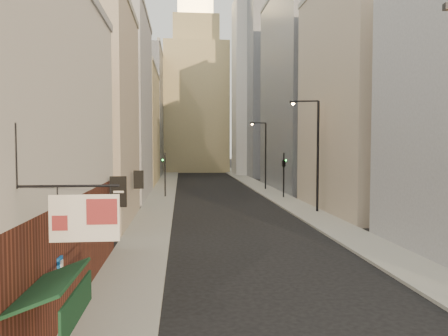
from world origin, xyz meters
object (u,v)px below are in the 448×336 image
Objects in this scene: clock_tower at (196,93)px; streetlamp_far at (264,152)px; traffic_light_left at (165,166)px; traffic_light_right at (284,163)px; white_tower at (254,80)px; streetlamp_mid at (315,149)px.

clock_tower reaches higher than streetlamp_far.
clock_tower is 46.11m from streetlamp_far.
traffic_light_right is (12.95, -2.11, 0.38)m from traffic_light_left.
streetlamp_far is at bearing -80.45° from clock_tower.
white_tower reaches higher than traffic_light_left.
white_tower reaches higher than traffic_light_right.
clock_tower is at bearing 128.16° from white_tower.
streetlamp_mid is at bearing 114.69° from traffic_light_left.
white_tower is 42.61m from traffic_light_left.
white_tower is (11.00, -14.00, 0.97)m from clock_tower.
traffic_light_right is at bearing -81.51° from clock_tower.
traffic_light_left is 1.00× the size of traffic_light_right.
streetlamp_mid is 18.19m from traffic_light_left.
streetlamp_mid is 1.93× the size of traffic_light_left.
streetlamp_mid is (-2.86, -48.80, -13.08)m from white_tower.
streetlamp_mid is 1.93× the size of traffic_light_right.
white_tower is at bearing -85.68° from traffic_light_right.
traffic_light_left is at bearing -0.30° from traffic_light_right.
traffic_light_right is at bearing -103.42° from streetlamp_far.
traffic_light_left is at bearing -95.76° from clock_tower.
streetlamp_far is (-3.64, -29.73, -13.61)m from white_tower.
white_tower is 32.90m from streetlamp_far.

